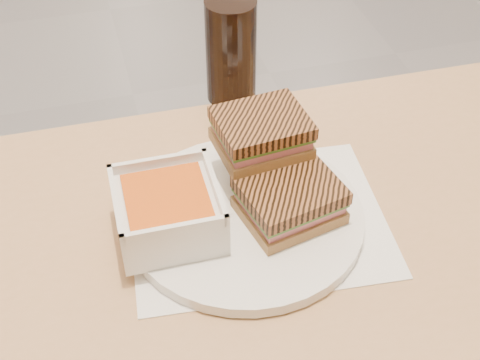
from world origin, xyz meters
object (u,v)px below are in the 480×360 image
object	(u,v)px
panini_lower	(290,200)
cola_glass	(231,51)
soup_bowl	(168,212)
main_table	(296,323)
plate	(245,217)

from	to	relation	value
panini_lower	cola_glass	size ratio (longest dim) A/B	0.82
soup_bowl	cola_glass	bearing A→B (deg)	60.96
panini_lower	cola_glass	world-z (taller)	cola_glass
main_table	soup_bowl	xyz separation A→B (m)	(-0.14, 0.09, 0.16)
main_table	panini_lower	xyz separation A→B (m)	(0.01, 0.07, 0.16)
main_table	plate	size ratio (longest dim) A/B	4.01
main_table	cola_glass	size ratio (longest dim) A/B	7.34
plate	cola_glass	xyz separation A→B (m)	(0.05, 0.27, 0.07)
cola_glass	plate	bearing A→B (deg)	-101.16
plate	panini_lower	size ratio (longest dim) A/B	2.24
main_table	soup_bowl	distance (m)	0.23
soup_bowl	panini_lower	bearing A→B (deg)	-6.46
soup_bowl	cola_glass	xyz separation A→B (m)	(0.15, 0.27, 0.04)
main_table	cola_glass	world-z (taller)	cola_glass
main_table	cola_glass	xyz separation A→B (m)	(0.01, 0.36, 0.20)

